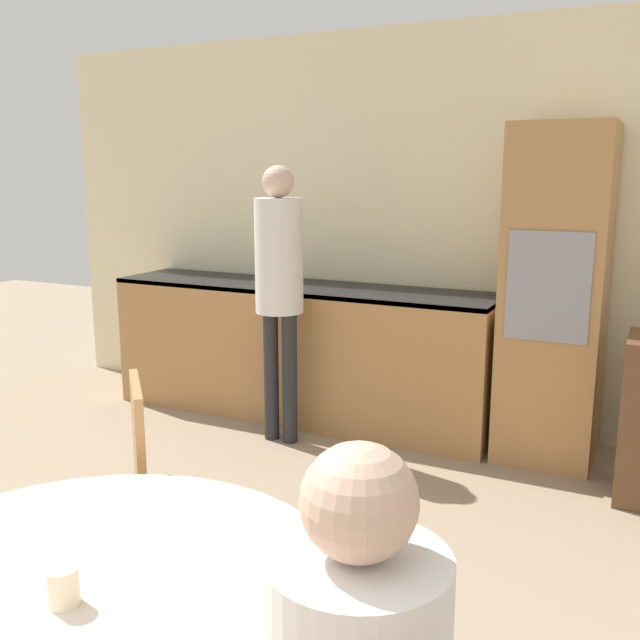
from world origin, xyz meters
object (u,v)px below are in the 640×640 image
object	(u,v)px
oven_unit	(555,296)
cup	(63,586)
chair_far_left	(116,500)
person_standing	(279,272)

from	to	relation	value
oven_unit	cup	xyz separation A→B (m)	(-0.56, -3.22, -0.19)
chair_far_left	person_standing	xyz separation A→B (m)	(-0.43, 1.96, 0.55)
person_standing	chair_far_left	bearing A→B (deg)	-77.64
oven_unit	person_standing	size ratio (longest dim) A/B	1.13
cup	person_standing	bearing A→B (deg)	109.97
oven_unit	chair_far_left	distance (m)	2.73
oven_unit	chair_far_left	bearing A→B (deg)	-114.55
cup	oven_unit	bearing A→B (deg)	80.19
oven_unit	cup	world-z (taller)	oven_unit
oven_unit	chair_far_left	size ratio (longest dim) A/B	2.03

